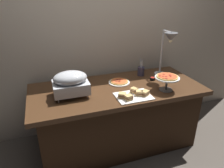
# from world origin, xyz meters

# --- Properties ---
(ground_plane) EXTENTS (8.00, 8.00, 0.00)m
(ground_plane) POSITION_xyz_m (0.00, 0.00, 0.00)
(ground_plane) COLOR #4C443D
(back_wall) EXTENTS (4.40, 0.04, 2.40)m
(back_wall) POSITION_xyz_m (0.00, 0.50, 1.20)
(back_wall) COLOR #B7A893
(back_wall) RESTS_ON ground_plane
(buffet_table) EXTENTS (1.90, 0.84, 0.76)m
(buffet_table) POSITION_xyz_m (0.00, 0.00, 0.39)
(buffet_table) COLOR #422816
(buffet_table) RESTS_ON ground_plane
(chafing_dish) EXTENTS (0.35, 0.26, 0.27)m
(chafing_dish) POSITION_xyz_m (-0.51, -0.04, 0.91)
(chafing_dish) COLOR #B7BABF
(chafing_dish) RESTS_ON buffet_table
(heat_lamp) EXTENTS (0.15, 0.30, 0.56)m
(heat_lamp) POSITION_xyz_m (0.66, 0.08, 1.20)
(heat_lamp) COLOR #B7BABF
(heat_lamp) RESTS_ON buffet_table
(pizza_plate_front) EXTENTS (0.25, 0.25, 0.03)m
(pizza_plate_front) POSITION_xyz_m (0.06, 0.11, 0.77)
(pizza_plate_front) COLOR white
(pizza_plate_front) RESTS_ON buffet_table
(pizza_plate_center) EXTENTS (0.26, 0.26, 0.17)m
(pizza_plate_center) POSITION_xyz_m (0.48, -0.23, 0.89)
(pizza_plate_center) COLOR #595B60
(pizza_plate_center) RESTS_ON buffet_table
(sandwich_platter) EXTENTS (0.36, 0.27, 0.06)m
(sandwich_platter) POSITION_xyz_m (0.08, -0.26, 0.78)
(sandwich_platter) COLOR white
(sandwich_platter) RESTS_ON buffet_table
(sauce_cup_near) EXTENTS (0.06, 0.06, 0.03)m
(sauce_cup_near) POSITION_xyz_m (0.47, 0.06, 0.78)
(sauce_cup_near) COLOR black
(sauce_cup_near) RESTS_ON buffet_table
(sauce_cup_far) EXTENTS (0.06, 0.06, 0.04)m
(sauce_cup_far) POSITION_xyz_m (-0.42, 0.19, 0.78)
(sauce_cup_far) COLOR black
(sauce_cup_far) RESTS_ON buffet_table
(utensil_holder) EXTENTS (0.08, 0.08, 0.23)m
(utensil_holder) POSITION_xyz_m (0.41, 0.24, 0.82)
(utensil_holder) COLOR #383347
(utensil_holder) RESTS_ON buffet_table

